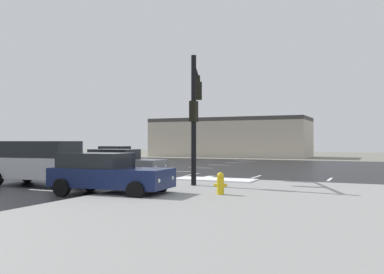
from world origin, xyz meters
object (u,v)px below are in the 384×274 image
(traffic_signal_mast, at_px, (195,101))
(fire_hydrant, at_px, (220,183))
(sedan_blue, at_px, (31,158))
(suv_silver, at_px, (40,162))
(sedan_grey, at_px, (122,163))
(sedan_navy, at_px, (107,173))
(sedan_white, at_px, (110,154))

(traffic_signal_mast, bearing_deg, fire_hydrant, -165.26)
(fire_hydrant, height_order, sedan_blue, sedan_blue)
(suv_silver, bearing_deg, traffic_signal_mast, -158.92)
(fire_hydrant, bearing_deg, sedan_grey, 145.04)
(sedan_navy, height_order, sedan_white, same)
(fire_hydrant, bearing_deg, sedan_navy, -164.89)
(traffic_signal_mast, bearing_deg, suv_silver, 94.40)
(sedan_blue, relative_size, sedan_navy, 1.00)
(suv_silver, xyz_separation_m, sedan_white, (-8.27, 17.08, -0.24))
(fire_hydrant, xyz_separation_m, suv_silver, (-9.10, 0.64, 0.55))
(fire_hydrant, distance_m, suv_silver, 9.14)
(suv_silver, relative_size, sedan_white, 1.08)
(fire_hydrant, bearing_deg, sedan_blue, 154.65)
(fire_hydrant, relative_size, sedan_white, 0.17)
(traffic_signal_mast, relative_size, fire_hydrant, 7.10)
(sedan_blue, height_order, suv_silver, suv_silver)
(sedan_white, bearing_deg, fire_hydrant, 135.34)
(traffic_signal_mast, bearing_deg, sedan_blue, 52.24)
(traffic_signal_mast, xyz_separation_m, sedan_grey, (-5.30, 1.85, -3.06))
(sedan_white, bearing_deg, sedan_grey, 128.75)
(suv_silver, bearing_deg, sedan_blue, -46.14)
(suv_silver, distance_m, sedan_white, 18.98)
(sedan_navy, relative_size, suv_silver, 0.94)
(sedan_navy, relative_size, sedan_white, 1.01)
(sedan_blue, height_order, sedan_white, same)
(traffic_signal_mast, height_order, sedan_grey, traffic_signal_mast)
(sedan_white, bearing_deg, suv_silver, 116.76)
(fire_hydrant, xyz_separation_m, sedan_white, (-17.37, 17.72, 0.32))
(fire_hydrant, bearing_deg, traffic_signal_mast, 125.26)
(traffic_signal_mast, bearing_deg, sedan_white, 25.89)
(suv_silver, distance_m, sedan_grey, 5.03)
(sedan_navy, distance_m, suv_silver, 5.29)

